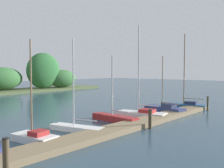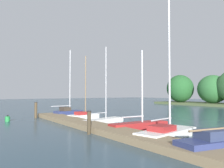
% 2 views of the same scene
% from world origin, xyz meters
% --- Properties ---
extents(dock_pier, '(23.03, 1.80, 0.35)m').
position_xyz_m(dock_pier, '(0.00, 10.43, 0.17)').
color(dock_pier, '#847051').
rests_on(dock_pier, ground).
extents(sailboat_1, '(1.60, 3.02, 5.82)m').
position_xyz_m(sailboat_1, '(-7.23, 12.55, 0.32)').
color(sailboat_1, white).
rests_on(sailboat_1, ground).
extents(sailboat_2, '(1.83, 4.09, 6.13)m').
position_xyz_m(sailboat_2, '(-3.96, 12.74, 0.27)').
color(sailboat_2, white).
rests_on(sailboat_2, ground).
extents(sailboat_3, '(1.04, 4.46, 5.23)m').
position_xyz_m(sailboat_3, '(0.19, 12.93, 0.32)').
color(sailboat_3, maroon).
rests_on(sailboat_3, ground).
extents(sailboat_4, '(2.23, 4.56, 7.87)m').
position_xyz_m(sailboat_4, '(3.11, 12.32, 0.38)').
color(sailboat_4, white).
rests_on(sailboat_4, ground).
extents(sailboat_5, '(1.84, 4.47, 5.40)m').
position_xyz_m(sailboat_5, '(6.46, 11.97, 0.36)').
color(sailboat_5, navy).
rests_on(sailboat_5, ground).
extents(sailboat_6, '(1.44, 4.33, 7.85)m').
position_xyz_m(sailboat_6, '(10.48, 11.64, 0.40)').
color(sailboat_6, '#285684').
rests_on(sailboat_6, ground).
extents(mooring_piling_0, '(0.28, 0.28, 1.51)m').
position_xyz_m(mooring_piling_0, '(-10.59, 9.10, 0.76)').
color(mooring_piling_0, '#4C3D28').
rests_on(mooring_piling_0, ground).
extents(mooring_piling_1, '(0.26, 0.26, 1.36)m').
position_xyz_m(mooring_piling_1, '(-0.15, 9.27, 0.68)').
color(mooring_piling_1, '#3D3323').
rests_on(mooring_piling_1, ground).
extents(mooring_piling_2, '(0.21, 0.21, 1.40)m').
position_xyz_m(mooring_piling_2, '(10.58, 9.32, 0.71)').
color(mooring_piling_2, '#4C3D28').
rests_on(mooring_piling_2, ground).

